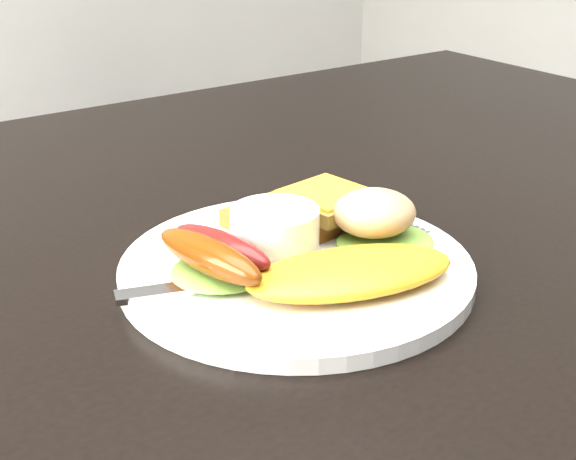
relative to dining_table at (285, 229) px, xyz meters
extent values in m
cube|color=black|center=(0.00, 0.00, 0.00)|extent=(1.20, 0.80, 0.04)
cylinder|color=white|center=(-0.07, -0.11, 0.03)|extent=(0.25, 0.25, 0.01)
ellipsoid|color=olive|center=(-0.12, -0.10, 0.04)|extent=(0.08, 0.07, 0.01)
ellipsoid|color=#548B34|center=(0.00, -0.13, 0.04)|extent=(0.08, 0.07, 0.01)
ellipsoid|color=gold|center=(-0.06, -0.16, 0.04)|extent=(0.16, 0.10, 0.02)
ellipsoid|color=#672D0A|center=(-0.13, -0.11, 0.05)|extent=(0.04, 0.10, 0.02)
ellipsoid|color=maroon|center=(-0.12, -0.10, 0.05)|extent=(0.04, 0.09, 0.02)
cylinder|color=white|center=(-0.08, -0.10, 0.05)|extent=(0.06, 0.06, 0.04)
cube|color=#994623|center=(-0.04, -0.06, 0.04)|extent=(0.09, 0.09, 0.01)
cube|color=olive|center=(-0.01, -0.07, 0.05)|extent=(0.07, 0.07, 0.01)
ellipsoid|color=#C5AE8B|center=(0.00, -0.12, 0.06)|extent=(0.07, 0.07, 0.03)
cube|color=#ADAFB7|center=(-0.11, -0.12, 0.03)|extent=(0.17, 0.07, 0.00)
camera|label=1|loc=(-0.36, -0.52, 0.28)|focal=50.00mm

